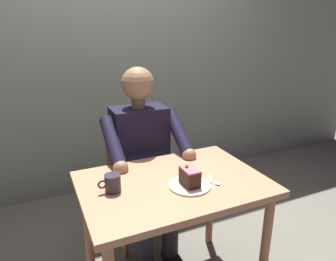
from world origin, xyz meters
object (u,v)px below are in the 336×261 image
seated_person (144,159)px  coffee_cup (112,183)px  dessert_spoon (214,181)px  cake_slice (190,176)px  dining_table (173,197)px  chair (136,171)px

seated_person → coffee_cup: size_ratio=10.99×
coffee_cup → dessert_spoon: 0.53m
coffee_cup → dessert_spoon: size_ratio=0.82×
cake_slice → dessert_spoon: size_ratio=0.83×
dining_table → seated_person: 0.46m
coffee_cup → dining_table: bearing=175.4°
cake_slice → dining_table: bearing=-59.2°
chair → coffee_cup: bearing=62.0°
coffee_cup → seated_person: bearing=-126.7°
coffee_cup → cake_slice: bearing=163.1°
cake_slice → coffee_cup: bearing=-16.9°
seated_person → coffee_cup: bearing=53.3°
seated_person → cake_slice: bearing=95.5°
chair → coffee_cup: size_ratio=7.91×
seated_person → cake_slice: seated_person is taller
dessert_spoon → seated_person: bearing=-70.6°
dining_table → dessert_spoon: size_ratio=6.96×
coffee_cup → dessert_spoon: bearing=166.6°
dining_table → dessert_spoon: bearing=153.7°
dining_table → chair: (0.00, -0.63, -0.12)m
chair → seated_person: 0.23m
dining_table → cake_slice: bearing=120.8°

